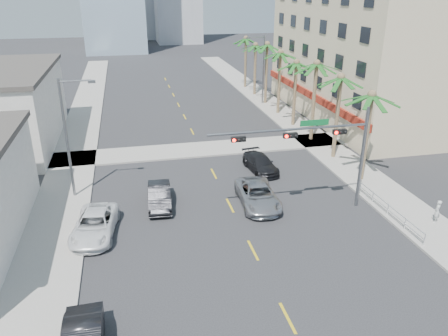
# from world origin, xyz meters

# --- Properties ---
(ground) EXTENTS (260.00, 260.00, 0.00)m
(ground) POSITION_xyz_m (0.00, 0.00, 0.00)
(ground) COLOR #262628
(ground) RESTS_ON ground
(sidewalk_right) EXTENTS (4.00, 120.00, 0.15)m
(sidewalk_right) POSITION_xyz_m (12.00, 20.00, 0.07)
(sidewalk_right) COLOR gray
(sidewalk_right) RESTS_ON ground
(sidewalk_left) EXTENTS (4.00, 120.00, 0.15)m
(sidewalk_left) POSITION_xyz_m (-12.00, 20.00, 0.07)
(sidewalk_left) COLOR gray
(sidewalk_left) RESTS_ON ground
(sidewalk_cross) EXTENTS (80.00, 4.00, 0.15)m
(sidewalk_cross) POSITION_xyz_m (0.00, 22.00, 0.07)
(sidewalk_cross) COLOR gray
(sidewalk_cross) RESTS_ON ground
(building_right) EXTENTS (15.25, 28.00, 15.00)m
(building_right) POSITION_xyz_m (21.99, 30.00, 7.50)
(building_right) COLOR beige
(building_right) RESTS_ON ground
(traffic_signal_mast) EXTENTS (11.12, 0.54, 7.20)m
(traffic_signal_mast) POSITION_xyz_m (5.78, 7.95, 5.06)
(traffic_signal_mast) COLOR slate
(traffic_signal_mast) RESTS_ON ground
(palm_tree_0) EXTENTS (4.80, 4.80, 7.80)m
(palm_tree_0) POSITION_xyz_m (11.60, 12.00, 7.08)
(palm_tree_0) COLOR brown
(palm_tree_0) RESTS_ON ground
(palm_tree_1) EXTENTS (4.80, 4.80, 8.16)m
(palm_tree_1) POSITION_xyz_m (11.60, 17.20, 7.43)
(palm_tree_1) COLOR brown
(palm_tree_1) RESTS_ON ground
(palm_tree_2) EXTENTS (4.80, 4.80, 8.52)m
(palm_tree_2) POSITION_xyz_m (11.60, 22.40, 7.78)
(palm_tree_2) COLOR brown
(palm_tree_2) RESTS_ON ground
(palm_tree_3) EXTENTS (4.80, 4.80, 7.80)m
(palm_tree_3) POSITION_xyz_m (11.60, 27.60, 7.08)
(palm_tree_3) COLOR brown
(palm_tree_3) RESTS_ON ground
(palm_tree_4) EXTENTS (4.80, 4.80, 8.16)m
(palm_tree_4) POSITION_xyz_m (11.60, 32.80, 7.43)
(palm_tree_4) COLOR brown
(palm_tree_4) RESTS_ON ground
(palm_tree_5) EXTENTS (4.80, 4.80, 8.52)m
(palm_tree_5) POSITION_xyz_m (11.60, 38.00, 7.78)
(palm_tree_5) COLOR brown
(palm_tree_5) RESTS_ON ground
(palm_tree_6) EXTENTS (4.80, 4.80, 7.80)m
(palm_tree_6) POSITION_xyz_m (11.60, 43.20, 7.08)
(palm_tree_6) COLOR brown
(palm_tree_6) RESTS_ON ground
(palm_tree_7) EXTENTS (4.80, 4.80, 8.16)m
(palm_tree_7) POSITION_xyz_m (11.60, 48.40, 7.43)
(palm_tree_7) COLOR brown
(palm_tree_7) RESTS_ON ground
(streetlight_left) EXTENTS (2.55, 0.25, 9.00)m
(streetlight_left) POSITION_xyz_m (-11.00, 14.00, 5.06)
(streetlight_left) COLOR slate
(streetlight_left) RESTS_ON ground
(streetlight_right) EXTENTS (2.55, 0.25, 9.00)m
(streetlight_right) POSITION_xyz_m (11.00, 38.00, 5.06)
(streetlight_right) COLOR slate
(streetlight_right) RESTS_ON ground
(guardrail) EXTENTS (0.08, 8.08, 1.00)m
(guardrail) POSITION_xyz_m (10.30, 6.00, 0.67)
(guardrail) COLOR silver
(guardrail) RESTS_ON ground
(car_parked_far) EXTENTS (3.20, 5.70, 1.51)m
(car_parked_far) POSITION_xyz_m (-9.40, 7.92, 0.75)
(car_parked_far) COLOR white
(car_parked_far) RESTS_ON ground
(car_lane_left) EXTENTS (1.90, 4.72, 1.52)m
(car_lane_left) POSITION_xyz_m (-5.00, 11.14, 0.76)
(car_lane_left) COLOR black
(car_lane_left) RESTS_ON ground
(car_lane_center) EXTENTS (2.93, 5.78, 1.57)m
(car_lane_center) POSITION_xyz_m (2.00, 9.70, 0.78)
(car_lane_center) COLOR #ACADB1
(car_lane_center) RESTS_ON ground
(car_lane_right) EXTENTS (2.47, 4.96, 1.38)m
(car_lane_right) POSITION_xyz_m (4.06, 15.76, 0.69)
(car_lane_right) COLOR black
(car_lane_right) RESTS_ON ground
(pedestrian) EXTENTS (0.68, 0.68, 1.60)m
(pedestrian) POSITION_xyz_m (12.89, 4.39, 0.95)
(pedestrian) COLOR silver
(pedestrian) RESTS_ON sidewalk_right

